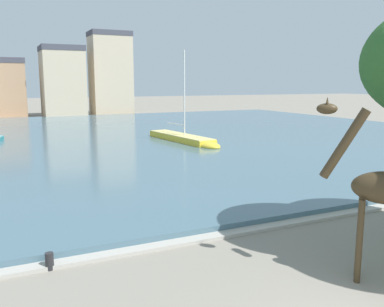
{
  "coord_description": "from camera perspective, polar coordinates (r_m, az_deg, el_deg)",
  "views": [
    {
      "loc": [
        -6.3,
        -5.12,
        5.25
      ],
      "look_at": [
        1.31,
        11.04,
        2.2
      ],
      "focal_mm": 38.88,
      "sensor_mm": 36.0,
      "label": 1
    }
  ],
  "objects": [
    {
      "name": "townhouse_end_terrace",
      "position": [
        68.02,
        -17.31,
        9.38
      ],
      "size": [
        6.28,
        6.55,
        10.77
      ],
      "color": "#C6B293",
      "rests_on": "ground"
    },
    {
      "name": "sailboat_yellow",
      "position": [
        35.16,
        -0.84,
        1.83
      ],
      "size": [
        2.77,
        9.88,
        7.92
      ],
      "color": "gold",
      "rests_on": "ground"
    },
    {
      "name": "mooring_bollard",
      "position": [
        12.83,
        -18.96,
        -13.8
      ],
      "size": [
        0.24,
        0.24,
        0.5
      ],
      "primitive_type": "cylinder",
      "color": "#232326",
      "rests_on": "ground"
    },
    {
      "name": "quay_edge_coping",
      "position": [
        14.45,
        2.52,
        -11.38
      ],
      "size": [
        76.53,
        0.5,
        0.12
      ],
      "primitive_type": "cube",
      "color": "#ADA89E",
      "rests_on": "ground"
    },
    {
      "name": "townhouse_wide_warehouse",
      "position": [
        70.28,
        -24.37,
        8.21
      ],
      "size": [
        6.12,
        5.4,
        8.94
      ],
      "color": "tan",
      "rests_on": "ground"
    },
    {
      "name": "harbor_water",
      "position": [
        39.55,
        -15.85,
        1.92
      ],
      "size": [
        76.53,
        53.08,
        0.32
      ],
      "primitive_type": "cube",
      "color": "#476675",
      "rests_on": "ground"
    },
    {
      "name": "giraffe_statue",
      "position": [
        11.8,
        24.46,
        -4.71
      ],
      "size": [
        2.21,
        2.31,
        4.89
      ],
      "color": "#42331E",
      "rests_on": "ground"
    },
    {
      "name": "townhouse_tall_gabled",
      "position": [
        70.77,
        -11.11,
        10.7
      ],
      "size": [
        6.47,
        5.16,
        13.42
      ],
      "color": "#C6B293",
      "rests_on": "ground"
    }
  ]
}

